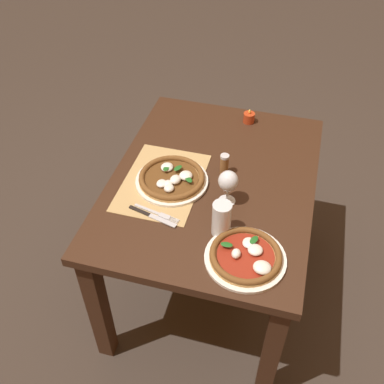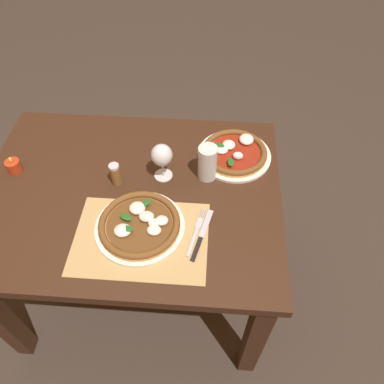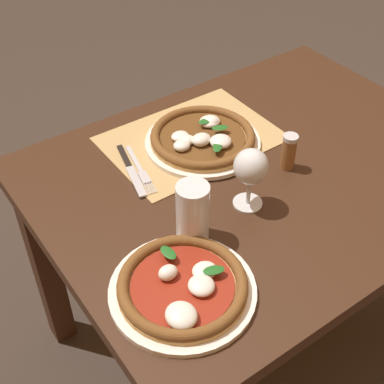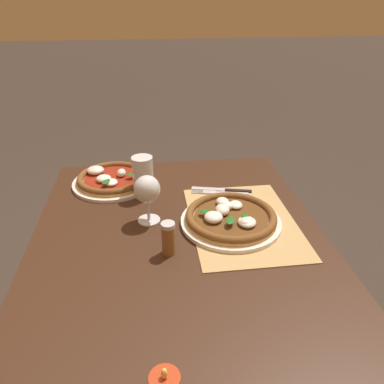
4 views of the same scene
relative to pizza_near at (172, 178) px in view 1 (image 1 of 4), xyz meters
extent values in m
plane|color=#382D26|center=(-0.07, 0.16, -0.76)|extent=(24.00, 24.00, 0.00)
cube|color=#382114|center=(-0.07, 0.16, -0.04)|extent=(1.13, 0.86, 0.04)
cube|color=#382114|center=(-0.58, -0.21, -0.41)|extent=(0.07, 0.07, 0.70)
cube|color=#382114|center=(0.44, -0.21, -0.41)|extent=(0.07, 0.07, 0.70)
cube|color=#382114|center=(-0.58, 0.53, -0.41)|extent=(0.07, 0.07, 0.70)
cube|color=#382114|center=(0.44, 0.53, -0.41)|extent=(0.07, 0.07, 0.70)
cube|color=tan|center=(0.01, -0.04, -0.02)|extent=(0.45, 0.32, 0.00)
cylinder|color=silver|center=(0.00, 0.00, -0.01)|extent=(0.31, 0.31, 0.01)
cylinder|color=tan|center=(0.00, 0.00, 0.00)|extent=(0.28, 0.28, 0.01)
torus|color=brown|center=(0.00, 0.00, 0.01)|extent=(0.28, 0.28, 0.02)
cylinder|color=brown|center=(0.00, 0.00, 0.00)|extent=(0.23, 0.23, 0.00)
ellipsoid|color=silver|center=(0.05, 0.00, 0.01)|extent=(0.04, 0.04, 0.02)
ellipsoid|color=silver|center=(-0.02, 0.06, 0.02)|extent=(0.06, 0.06, 0.03)
ellipsoid|color=silver|center=(0.08, 0.01, 0.01)|extent=(0.04, 0.04, 0.03)
ellipsoid|color=silver|center=(-0.05, -0.03, 0.01)|extent=(0.04, 0.04, 0.03)
ellipsoid|color=silver|center=(-0.05, -0.04, 0.01)|extent=(0.06, 0.05, 0.02)
ellipsoid|color=silver|center=(0.05, -0.03, 0.01)|extent=(0.05, 0.04, 0.02)
ellipsoid|color=silver|center=(0.02, 0.02, 0.02)|extent=(0.05, 0.04, 0.03)
ellipsoid|color=#1E5B1E|center=(-0.04, -0.03, 0.02)|extent=(0.05, 0.03, 0.00)
ellipsoid|color=#1E5B1E|center=(0.01, 0.08, 0.02)|extent=(0.05, 0.05, 0.00)
ellipsoid|color=#1E5B1E|center=(-0.05, 0.01, 0.02)|extent=(0.05, 0.04, 0.00)
cylinder|color=silver|center=(0.32, 0.37, -0.02)|extent=(0.30, 0.30, 0.01)
cylinder|color=tan|center=(0.32, 0.37, -0.01)|extent=(0.26, 0.26, 0.01)
torus|color=brown|center=(0.32, 0.37, 0.00)|extent=(0.26, 0.26, 0.02)
cylinder|color=maroon|center=(0.32, 0.37, 0.00)|extent=(0.21, 0.21, 0.00)
ellipsoid|color=silver|center=(0.33, 0.34, 0.01)|extent=(0.04, 0.03, 0.03)
ellipsoid|color=silver|center=(0.37, 0.44, 0.01)|extent=(0.06, 0.06, 0.03)
ellipsoid|color=silver|center=(0.30, 0.40, 0.01)|extent=(0.05, 0.05, 0.03)
ellipsoid|color=silver|center=(0.27, 0.38, 0.01)|extent=(0.05, 0.05, 0.02)
ellipsoid|color=#1E5B1E|center=(0.26, 0.39, 0.02)|extent=(0.05, 0.04, 0.00)
ellipsoid|color=#1E5B1E|center=(0.31, 0.30, 0.02)|extent=(0.03, 0.05, 0.00)
cylinder|color=silver|center=(0.05, 0.25, -0.02)|extent=(0.07, 0.07, 0.00)
cylinder|color=silver|center=(0.05, 0.25, 0.01)|extent=(0.01, 0.01, 0.06)
ellipsoid|color=silver|center=(0.05, 0.25, 0.09)|extent=(0.08, 0.08, 0.08)
ellipsoid|color=#AD5B14|center=(0.05, 0.25, 0.08)|extent=(0.07, 0.07, 0.05)
cylinder|color=silver|center=(0.22, 0.26, 0.05)|extent=(0.07, 0.07, 0.15)
cylinder|color=black|center=(0.22, 0.26, 0.03)|extent=(0.07, 0.07, 0.12)
cylinder|color=silver|center=(0.22, 0.26, 0.10)|extent=(0.07, 0.07, 0.02)
cube|color=#B7B7BC|center=(0.18, -0.05, -0.02)|extent=(0.04, 0.11, 0.00)
cube|color=#B7B7BC|center=(0.20, 0.03, -0.02)|extent=(0.03, 0.05, 0.00)
cylinder|color=#B7B7BC|center=(0.22, 0.07, -0.02)|extent=(0.01, 0.04, 0.00)
cylinder|color=#B7B7BC|center=(0.21, 0.07, -0.02)|extent=(0.01, 0.04, 0.00)
cylinder|color=#B7B7BC|center=(0.21, 0.07, -0.02)|extent=(0.01, 0.04, 0.00)
cylinder|color=#B7B7BC|center=(0.20, 0.08, -0.02)|extent=(0.01, 0.04, 0.00)
cube|color=black|center=(0.20, -0.07, -0.02)|extent=(0.04, 0.10, 0.01)
cube|color=#B7B7BC|center=(0.23, 0.03, -0.02)|extent=(0.05, 0.12, 0.00)
cylinder|color=#B23819|center=(-0.53, 0.23, 0.00)|extent=(0.06, 0.06, 0.05)
cylinder|color=silver|center=(-0.53, 0.23, -0.01)|extent=(0.04, 0.04, 0.03)
ellipsoid|color=#F9C64C|center=(-0.53, 0.23, 0.04)|extent=(0.01, 0.01, 0.02)
cylinder|color=brown|center=(-0.12, 0.20, 0.02)|extent=(0.04, 0.04, 0.08)
cylinder|color=#BCBCC1|center=(-0.12, 0.20, 0.07)|extent=(0.04, 0.04, 0.01)
camera|label=1|loc=(1.34, 0.45, 1.26)|focal=42.00mm
camera|label=2|loc=(0.23, -0.71, 1.05)|focal=35.00mm
camera|label=3|loc=(0.69, 0.93, 0.83)|focal=50.00mm
camera|label=4|loc=(-0.94, 0.24, 0.61)|focal=35.00mm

